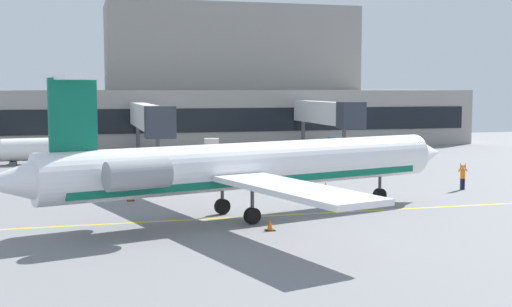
% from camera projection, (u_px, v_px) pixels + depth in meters
% --- Properties ---
extents(ground, '(120.00, 120.00, 0.11)m').
position_uv_depth(ground, '(290.00, 213.00, 39.67)').
color(ground, slate).
extents(terminal_building, '(79.71, 15.94, 18.03)m').
position_uv_depth(terminal_building, '(182.00, 96.00, 85.78)').
color(terminal_building, gray).
rests_on(terminal_building, ground).
extents(jet_bridge_west, '(2.40, 16.82, 5.93)m').
position_uv_depth(jet_bridge_west, '(326.00, 113.00, 72.56)').
color(jet_bridge_west, silver).
rests_on(jet_bridge_west, ground).
extents(jet_bridge_east, '(2.40, 22.93, 5.81)m').
position_uv_depth(jet_bridge_east, '(148.00, 118.00, 64.53)').
color(jet_bridge_east, silver).
rests_on(jet_bridge_east, ground).
extents(regional_jet, '(29.05, 23.27, 7.85)m').
position_uv_depth(regional_jet, '(247.00, 166.00, 37.57)').
color(regional_jet, white).
rests_on(regional_jet, ground).
extents(baggage_tug, '(2.36, 3.22, 2.36)m').
position_uv_depth(baggage_tug, '(212.00, 152.00, 65.44)').
color(baggage_tug, silver).
rests_on(baggage_tug, ground).
extents(pushback_tractor, '(4.37, 3.41, 2.13)m').
position_uv_depth(pushback_tractor, '(375.00, 158.00, 60.46)').
color(pushback_tractor, '#19389E').
rests_on(pushback_tractor, ground).
extents(belt_loader, '(3.58, 3.32, 2.10)m').
position_uv_depth(belt_loader, '(338.00, 148.00, 71.66)').
color(belt_loader, '#19389E').
rests_on(belt_loader, ground).
extents(fuel_tank, '(7.25, 2.49, 2.51)m').
position_uv_depth(fuel_tank, '(30.00, 150.00, 64.31)').
color(fuel_tank, white).
rests_on(fuel_tank, ground).
extents(marshaller, '(0.83, 0.34, 1.91)m').
position_uv_depth(marshaller, '(463.00, 176.00, 48.24)').
color(marshaller, '#191E33').
rests_on(marshaller, ground).
extents(safety_cone_alpha, '(0.47, 0.47, 0.55)m').
position_uv_depth(safety_cone_alpha, '(270.00, 226.00, 34.41)').
color(safety_cone_alpha, orange).
rests_on(safety_cone_alpha, ground).
extents(safety_cone_bravo, '(0.47, 0.47, 0.55)m').
position_uv_depth(safety_cone_bravo, '(326.00, 186.00, 48.35)').
color(safety_cone_bravo, orange).
rests_on(safety_cone_bravo, ground).
extents(safety_cone_charlie, '(0.47, 0.47, 0.55)m').
position_uv_depth(safety_cone_charlie, '(130.00, 197.00, 43.50)').
color(safety_cone_charlie, orange).
rests_on(safety_cone_charlie, ground).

